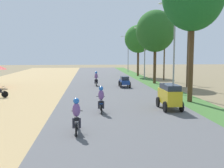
{
  "coord_description": "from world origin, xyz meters",
  "views": [
    {
      "loc": [
        -2.19,
        -0.3,
        3.75
      ],
      "look_at": [
        -0.26,
        21.94,
        1.2
      ],
      "focal_mm": 42.9,
      "sensor_mm": 36.0,
      "label": 1
    }
  ],
  "objects": [
    {
      "name": "motorbike_ahead_third",
      "position": [
        -1.36,
        30.19,
        0.86
      ],
      "size": [
        0.54,
        1.8,
        1.66
      ],
      "color": "black",
      "rests_on": "road_strip"
    },
    {
      "name": "streetlamp_mid",
      "position": [
        5.8,
        37.61,
        4.41
      ],
      "size": [
        3.16,
        0.2,
        7.52
      ],
      "color": "gray",
      "rests_on": "median_strip"
    },
    {
      "name": "utility_pole_far",
      "position": [
        8.33,
        36.45,
        4.78
      ],
      "size": [
        1.8,
        0.2,
        9.18
      ],
      "color": "brown",
      "rests_on": "ground"
    },
    {
      "name": "streetlamp_near",
      "position": [
        5.8,
        24.34,
        4.89
      ],
      "size": [
        3.16,
        0.2,
        8.46
      ],
      "color": "gray",
      "rests_on": "median_strip"
    },
    {
      "name": "motorbike_ahead_second",
      "position": [
        -1.45,
        16.19,
        0.86
      ],
      "size": [
        0.54,
        1.8,
        1.66
      ],
      "color": "black",
      "rests_on": "road_strip"
    },
    {
      "name": "motorbike_foreground_rider",
      "position": [
        -2.77,
        11.89,
        0.86
      ],
      "size": [
        0.54,
        1.8,
        1.66
      ],
      "color": "black",
      "rests_on": "road_strip"
    },
    {
      "name": "median_tree_fourth",
      "position": [
        5.92,
        43.39,
        6.1
      ],
      "size": [
        4.45,
        4.45,
        8.32
      ],
      "color": "#4C351E",
      "rests_on": "median_strip"
    },
    {
      "name": "car_van_yellow",
      "position": [
        3.09,
        16.71,
        1.02
      ],
      "size": [
        1.19,
        2.41,
        1.67
      ],
      "color": "gold",
      "rests_on": "road_strip"
    },
    {
      "name": "utility_pole_near",
      "position": [
        8.77,
        28.67,
        5.11
      ],
      "size": [
        1.8,
        0.2,
        9.84
      ],
      "color": "brown",
      "rests_on": "ground"
    },
    {
      "name": "car_sedan_blue",
      "position": [
        1.7,
        28.69,
        0.74
      ],
      "size": [
        1.1,
        2.26,
        1.19
      ],
      "color": "navy",
      "rests_on": "road_strip"
    },
    {
      "name": "streetlamp_far",
      "position": [
        5.8,
        53.77,
        4.29
      ],
      "size": [
        3.16,
        0.2,
        7.29
      ],
      "color": "gray",
      "rests_on": "median_strip"
    },
    {
      "name": "median_tree_third",
      "position": [
        5.94,
        32.2,
        6.45
      ],
      "size": [
        4.72,
        4.72,
        8.95
      ],
      "color": "#4C351E",
      "rests_on": "median_strip"
    }
  ]
}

